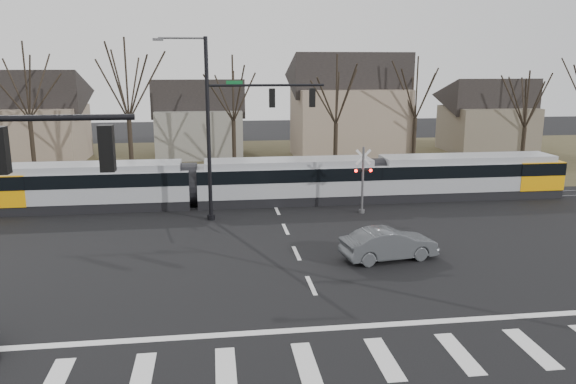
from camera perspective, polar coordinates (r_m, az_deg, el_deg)
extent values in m
plane|color=black|center=(21.23, 3.32, -11.50)|extent=(140.00, 140.00, 0.00)
cube|color=#38331E|center=(51.85, -3.41, 3.15)|extent=(140.00, 28.00, 0.01)
cube|color=silver|center=(17.94, -22.61, -17.39)|extent=(0.60, 2.60, 0.01)
cube|color=silver|center=(17.48, -14.62, -17.62)|extent=(0.60, 2.60, 0.01)
cube|color=silver|center=(17.34, -6.34, -17.52)|extent=(0.60, 2.60, 0.01)
cube|color=silver|center=(17.53, 1.89, -17.08)|extent=(0.60, 2.60, 0.01)
cube|color=silver|center=(18.04, 9.75, -16.34)|extent=(0.60, 2.60, 0.01)
cube|color=silver|center=(18.84, 17.00, -15.40)|extent=(0.60, 2.60, 0.01)
cube|color=silver|center=(19.91, 23.49, -14.35)|extent=(0.60, 2.60, 0.01)
cube|color=silver|center=(19.63, 4.35, -13.62)|extent=(28.00, 0.35, 0.01)
cube|color=silver|center=(23.03, 2.37, -9.46)|extent=(0.18, 2.00, 0.01)
cube|color=silver|center=(26.72, 0.87, -6.23)|extent=(0.18, 2.00, 0.01)
cube|color=silver|center=(30.49, -0.25, -3.79)|extent=(0.18, 2.00, 0.01)
cube|color=silver|center=(34.31, -1.12, -1.89)|extent=(0.18, 2.00, 0.01)
cube|color=silver|center=(38.17, -1.81, -0.37)|extent=(0.18, 2.00, 0.01)
cube|color=silver|center=(42.06, -2.37, 0.87)|extent=(0.18, 2.00, 0.01)
cube|color=silver|center=(45.96, -2.84, 1.90)|extent=(0.18, 2.00, 0.01)
cube|color=silver|center=(49.88, -3.24, 2.77)|extent=(0.18, 2.00, 0.01)
cube|color=#59595E|center=(35.37, -1.32, -1.40)|extent=(90.00, 0.12, 0.06)
cube|color=#59595E|center=(36.72, -1.57, -0.86)|extent=(90.00, 0.12, 0.06)
cube|color=gray|center=(36.56, -19.79, 0.52)|extent=(12.52, 2.70, 2.81)
cube|color=black|center=(36.45, -19.86, 1.39)|extent=(12.54, 2.74, 0.82)
cube|color=#EC9B07|center=(37.83, -26.80, 0.42)|extent=(3.08, 2.76, 1.88)
cube|color=gray|center=(36.04, 0.05, 1.12)|extent=(11.56, 2.70, 2.81)
cube|color=black|center=(35.93, 0.05, 2.01)|extent=(11.58, 2.74, 0.82)
cube|color=gray|center=(39.48, 17.64, 1.55)|extent=(12.52, 2.70, 2.81)
cube|color=black|center=(39.38, 17.70, 2.36)|extent=(12.54, 2.74, 0.82)
cube|color=#EC9B07|center=(41.69, 23.53, 1.78)|extent=(3.08, 2.76, 1.88)
imported|color=#46494D|center=(26.15, 10.22, -5.21)|extent=(2.95, 4.89, 1.45)
cube|color=black|center=(13.89, -27.21, 3.77)|extent=(0.32, 0.32, 1.05)
cube|color=black|center=(13.31, -17.92, 4.23)|extent=(0.32, 0.32, 1.05)
sphere|color=#FF0C07|center=(13.27, -18.02, 5.64)|extent=(0.22, 0.22, 0.22)
cylinder|color=black|center=(31.68, -8.09, 6.13)|extent=(0.22, 0.22, 10.20)
cylinder|color=black|center=(32.62, -7.82, -2.53)|extent=(0.44, 0.44, 0.30)
cylinder|color=black|center=(31.63, -2.24, 10.78)|extent=(6.50, 0.14, 0.14)
cube|color=#0C5926|center=(31.51, -5.47, 11.00)|extent=(0.90, 0.03, 0.22)
cube|color=black|center=(31.70, -1.63, 9.53)|extent=(0.32, 0.32, 1.05)
sphere|color=#FF0C07|center=(31.68, -1.64, 10.12)|extent=(0.22, 0.22, 0.22)
cube|color=black|center=(32.02, 2.48, 9.55)|extent=(0.32, 0.32, 1.05)
sphere|color=#FF0C07|center=(32.00, 2.48, 10.14)|extent=(0.22, 0.22, 0.22)
cube|color=#59595B|center=(31.61, -13.07, 14.86)|extent=(0.55, 0.22, 0.14)
cylinder|color=#59595B|center=(33.64, 7.60, 1.19)|extent=(0.14, 0.14, 4.00)
cylinder|color=#59595B|center=(34.07, 7.50, -1.94)|extent=(0.36, 0.36, 0.20)
cube|color=silver|center=(33.39, 7.67, 3.54)|extent=(0.95, 0.04, 0.95)
cube|color=silver|center=(33.39, 7.67, 3.54)|extent=(0.95, 0.04, 0.95)
cube|color=black|center=(33.53, 7.63, 2.19)|extent=(1.00, 0.10, 0.12)
sphere|color=#FF0C07|center=(33.33, 6.91, 2.15)|extent=(0.18, 0.18, 0.18)
sphere|color=#FF0C07|center=(33.57, 8.40, 2.18)|extent=(0.18, 0.18, 0.18)
cube|color=#7E6C5B|center=(55.74, -24.67, 5.28)|extent=(9.00, 8.00, 5.00)
cube|color=slate|center=(55.36, -8.96, 5.99)|extent=(8.00, 7.00, 4.50)
cube|color=#7E6C5B|center=(53.79, 6.13, 6.94)|extent=(10.00, 8.00, 6.50)
cube|color=brown|center=(61.04, 19.54, 6.04)|extent=(8.00, 7.00, 4.50)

